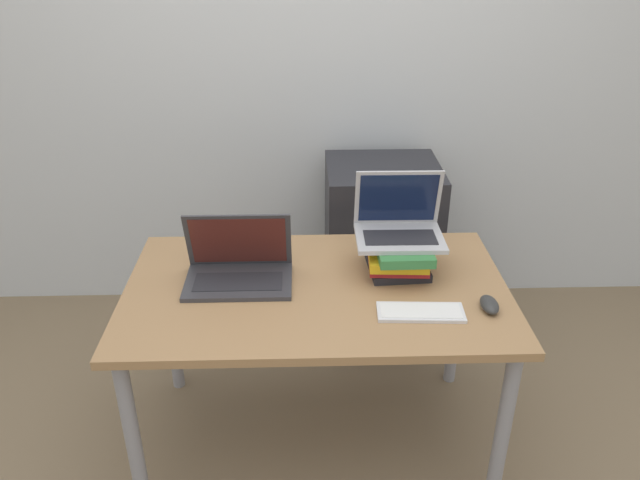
# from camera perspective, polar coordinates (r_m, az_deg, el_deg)

# --- Properties ---
(wall_back) EXTENTS (8.00, 0.05, 2.70)m
(wall_back) POSITION_cam_1_polar(r_m,az_deg,el_deg) (2.98, -0.95, 18.08)
(wall_back) COLOR silver
(wall_back) RESTS_ON ground_plane
(desk) EXTENTS (1.32, 0.79, 0.70)m
(desk) POSITION_cam_1_polar(r_m,az_deg,el_deg) (2.19, -0.33, -5.98)
(desk) COLOR #9E754C
(desk) RESTS_ON ground_plane
(laptop_left) EXTENTS (0.37, 0.24, 0.24)m
(laptop_left) POSITION_cam_1_polar(r_m,az_deg,el_deg) (2.19, -7.45, -2.53)
(laptop_left) COLOR #333338
(laptop_left) RESTS_ON desk
(book_stack) EXTENTS (0.22, 0.27, 0.12)m
(book_stack) POSITION_cam_1_polar(r_m,az_deg,el_deg) (2.23, 7.22, -1.44)
(book_stack) COLOR black
(book_stack) RESTS_ON desk
(laptop_on_books) EXTENTS (0.31, 0.23, 0.24)m
(laptop_on_books) POSITION_cam_1_polar(r_m,az_deg,el_deg) (2.22, 7.23, 1.43)
(laptop_on_books) COLOR #B2B2B7
(laptop_on_books) RESTS_ON book_stack
(wireless_keyboard) EXTENTS (0.28, 0.12, 0.01)m
(wireless_keyboard) POSITION_cam_1_polar(r_m,az_deg,el_deg) (2.03, 9.19, -6.53)
(wireless_keyboard) COLOR silver
(wireless_keyboard) RESTS_ON desk
(mouse) EXTENTS (0.06, 0.11, 0.04)m
(mouse) POSITION_cam_1_polar(r_m,az_deg,el_deg) (2.10, 15.23, -5.72)
(mouse) COLOR #2D2D2D
(mouse) RESTS_ON desk
(mini_fridge) EXTENTS (0.51, 0.48, 0.85)m
(mini_fridge) POSITION_cam_1_polar(r_m,az_deg,el_deg) (2.98, 5.49, -0.91)
(mini_fridge) COLOR #232328
(mini_fridge) RESTS_ON ground_plane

